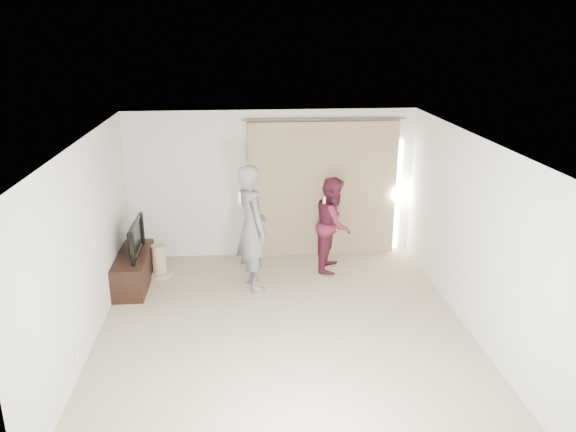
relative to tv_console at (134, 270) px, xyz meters
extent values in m
plane|color=tan|center=(2.27, -1.62, -0.26)|extent=(5.50, 5.50, 0.00)
cube|color=silver|center=(2.27, 1.13, 1.04)|extent=(5.00, 0.04, 2.60)
cube|color=silver|center=(-0.23, -1.62, 1.04)|extent=(0.04, 5.50, 2.60)
cube|color=white|center=(-0.22, -1.22, 0.94)|extent=(0.02, 0.08, 0.12)
cube|color=white|center=(-0.22, -2.52, 0.04)|extent=(0.02, 0.08, 0.12)
cube|color=white|center=(2.27, -1.62, 2.34)|extent=(5.00, 5.50, 0.01)
cube|color=tan|center=(3.17, 1.06, 0.94)|extent=(2.60, 0.10, 2.40)
cylinder|color=brown|center=(3.17, 1.06, 2.18)|extent=(2.80, 0.03, 0.03)
cube|color=silver|center=(4.53, 1.10, 0.79)|extent=(0.08, 0.04, 2.00)
cube|color=black|center=(0.00, 0.00, 0.00)|extent=(0.47, 1.36, 0.52)
imported|color=black|center=(0.00, 0.00, 0.54)|extent=(0.13, 0.96, 0.55)
cylinder|color=tan|center=(0.36, 0.32, -0.23)|extent=(0.41, 0.41, 0.07)
cylinder|color=tan|center=(0.36, 0.32, 0.04)|extent=(0.23, 0.23, 0.48)
imported|color=slate|center=(1.89, -0.21, 0.73)|extent=(0.68, 0.84, 1.98)
cube|color=white|center=(1.71, -0.31, 1.26)|extent=(0.04, 0.04, 0.14)
cube|color=white|center=(1.71, -0.09, 1.12)|extent=(0.05, 0.05, 0.09)
imported|color=#5A1B2F|center=(3.25, 0.38, 0.54)|extent=(0.81, 0.92, 1.60)
cube|color=white|center=(3.07, 0.28, 0.96)|extent=(0.04, 0.04, 0.14)
cube|color=white|center=(3.07, 0.50, 0.86)|extent=(0.05, 0.05, 0.09)
camera|label=1|loc=(1.74, -8.34, 3.65)|focal=35.00mm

